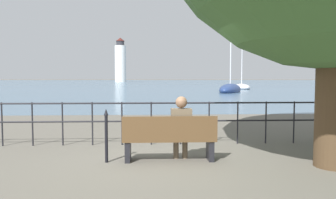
% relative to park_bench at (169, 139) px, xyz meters
% --- Properties ---
extents(ground_plane, '(1000.00, 1000.00, 0.00)m').
position_rel_park_bench_xyz_m(ground_plane, '(0.00, 0.06, -0.43)').
color(ground_plane, '#605B51').
extents(harbor_water, '(600.00, 300.00, 0.01)m').
position_rel_park_bench_xyz_m(harbor_water, '(0.00, 158.20, -0.43)').
color(harbor_water, slate).
rests_on(harbor_water, ground_plane).
extents(park_bench, '(1.82, 0.45, 0.90)m').
position_rel_park_bench_xyz_m(park_bench, '(0.00, 0.00, 0.00)').
color(park_bench, brown).
rests_on(park_bench, ground_plane).
extents(seated_person_left, '(0.40, 0.35, 1.27)m').
position_rel_park_bench_xyz_m(seated_person_left, '(0.24, 0.08, 0.27)').
color(seated_person_left, brown).
rests_on(seated_person_left, ground_plane).
extents(promenade_railing, '(15.01, 0.04, 1.05)m').
position_rel_park_bench_xyz_m(promenade_railing, '(-0.00, 1.64, 0.26)').
color(promenade_railing, black).
rests_on(promenade_railing, ground_plane).
extents(closed_umbrella, '(0.09, 0.09, 1.04)m').
position_rel_park_bench_xyz_m(closed_umbrella, '(-1.22, -0.03, 0.15)').
color(closed_umbrella, black).
rests_on(closed_umbrella, ground_plane).
extents(sailboat_0, '(4.95, 7.60, 9.52)m').
position_rel_park_bench_xyz_m(sailboat_0, '(8.88, 31.61, -0.11)').
color(sailboat_0, navy).
rests_on(sailboat_0, ground_plane).
extents(sailboat_1, '(3.11, 7.27, 11.36)m').
position_rel_park_bench_xyz_m(sailboat_1, '(13.54, 43.57, -0.15)').
color(sailboat_1, silver).
rests_on(sailboat_1, ground_plane).
extents(harbor_lighthouse, '(4.81, 4.81, 19.11)m').
position_rel_park_bench_xyz_m(harbor_lighthouse, '(-13.76, 136.61, 8.45)').
color(harbor_lighthouse, white).
rests_on(harbor_lighthouse, ground_plane).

